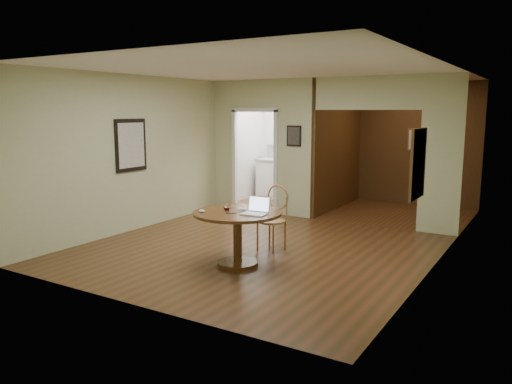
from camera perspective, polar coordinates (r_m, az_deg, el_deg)
The scene contains 11 objects.
floor at distance 7.60m, azimuth -0.27°, elevation -6.68°, with size 5.00×5.00×0.00m, color #432E13.
room_shell at distance 10.29m, azimuth 6.56°, elevation 4.78°, with size 5.20×7.50×5.00m.
dining_table at distance 6.76m, azimuth -2.13°, elevation -3.86°, with size 1.19×1.19×0.75m.
chair at distance 7.54m, azimuth 2.06°, elevation -2.52°, with size 0.47×0.47×0.99m.
open_laptop at distance 6.57m, azimuth 0.06°, elevation -1.98°, with size 0.34×0.30×0.22m.
closed_laptop at distance 6.78m, azimuth -0.67°, elevation -2.04°, with size 0.34×0.22×0.03m, color #B7B7BC.
mouse at distance 6.69m, azimuth -6.21°, elevation -2.17°, with size 0.10×0.06×0.04m, color white.
wine_glass at distance 6.79m, azimuth -3.36°, elevation -1.68°, with size 0.10×0.10×0.11m, color white, non-canonical shape.
pen at distance 6.61m, azimuth -2.81°, elevation -2.42°, with size 0.01×0.01×0.16m, color #0C0E59.
kitchen_cabinet at distance 11.75m, azimuth 4.83°, elevation 1.37°, with size 2.06×0.60×0.94m.
grocery_bag at distance 11.48m, azimuth 6.92°, elevation 4.30°, with size 0.32×0.27×0.32m, color tan.
Camera 1 is at (3.82, -6.22, 2.10)m, focal length 35.00 mm.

